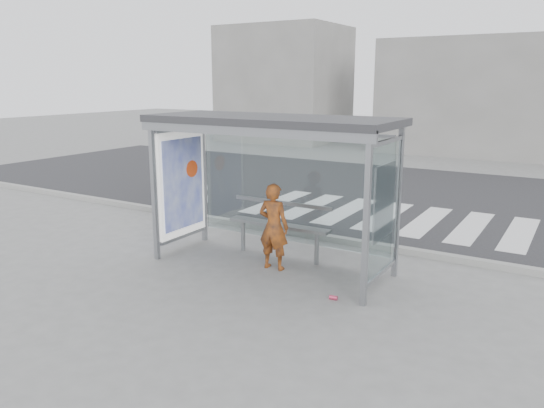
{
  "coord_description": "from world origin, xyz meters",
  "views": [
    {
      "loc": [
        4.57,
        -7.53,
        3.19
      ],
      "look_at": [
        -0.09,
        0.2,
        1.09
      ],
      "focal_mm": 35.0,
      "sensor_mm": 36.0,
      "label": 1
    }
  ],
  "objects_px": {
    "bus_shelter": "(254,153)",
    "bench": "(279,225)",
    "person": "(274,227)",
    "soda_can": "(333,298)"
  },
  "relations": [
    {
      "from": "bus_shelter",
      "to": "bench",
      "type": "relative_size",
      "value": 2.11
    },
    {
      "from": "person",
      "to": "bench",
      "type": "relative_size",
      "value": 0.75
    },
    {
      "from": "bench",
      "to": "bus_shelter",
      "type": "bearing_deg",
      "value": -113.9
    },
    {
      "from": "bus_shelter",
      "to": "bench",
      "type": "distance_m",
      "value": 1.47
    },
    {
      "from": "bus_shelter",
      "to": "person",
      "type": "height_order",
      "value": "bus_shelter"
    },
    {
      "from": "person",
      "to": "bench",
      "type": "distance_m",
      "value": 0.65
    },
    {
      "from": "soda_can",
      "to": "bench",
      "type": "bearing_deg",
      "value": 142.74
    },
    {
      "from": "person",
      "to": "soda_can",
      "type": "xyz_separation_m",
      "value": [
        1.46,
        -0.7,
        -0.72
      ]
    },
    {
      "from": "bench",
      "to": "person",
      "type": "bearing_deg",
      "value": -68.08
    },
    {
      "from": "person",
      "to": "bench",
      "type": "xyz_separation_m",
      "value": [
        -0.24,
        0.59,
        -0.14
      ]
    }
  ]
}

